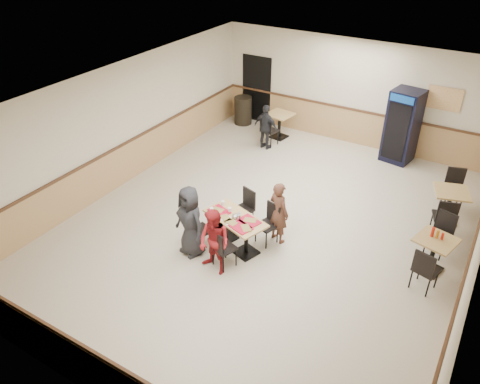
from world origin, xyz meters
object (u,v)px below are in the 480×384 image
Objects in this scene: lone_diner at (266,127)px; pepsi_cooler at (402,126)px; main_table at (235,227)px; side_table_near at (434,250)px; diner_woman_left at (190,221)px; diner_woman_right at (214,242)px; side_table_far at (450,201)px; diner_man_opposite at (279,212)px; trash_bin at (243,110)px; back_table at (279,122)px.

pepsi_cooler reaches higher than lone_diner.
main_table is 3.82m from side_table_near.
diner_woman_left is 0.76m from diner_woman_right.
pepsi_cooler is at bearing 126.14° from side_table_far.
diner_man_opposite is 1.05× the size of lone_diner.
diner_woman_left is at bearing -68.24° from trash_bin.
lone_diner is 1.57× the size of side_table_near.
lone_diner is at bearing -38.30° from diner_man_opposite.
side_table_far is at bearing -44.61° from pepsi_cooler.
back_table is at bearing 125.48° from main_table.
diner_woman_left reaches higher than side_table_near.
diner_man_opposite is at bearing -138.47° from side_table_far.
diner_man_opposite is (0.65, 0.63, 0.22)m from main_table.
diner_man_opposite is at bearing 80.92° from diner_woman_right.
side_table_far is at bearing -20.95° from back_table.
diner_man_opposite is at bearing -167.35° from side_table_near.
diner_woman_right reaches higher than trash_bin.
side_table_far is at bearing -19.32° from trash_bin.
diner_woman_left is at bearing -80.40° from back_table.
diner_woman_left reaches higher than main_table.
lone_diner is 1.46× the size of side_table_far.
trash_bin is (-6.70, 4.23, -0.05)m from side_table_near.
side_table_far is (5.17, -1.12, -0.15)m from lone_diner.
side_table_near is at bearing 41.87° from diner_woman_left.
diner_woman_left is 1.15× the size of lone_diner.
diner_man_opposite is 1.65× the size of side_table_near.
lone_diner is 1.62× the size of back_table.
main_table is 0.93m from diner_man_opposite.
diner_woman_right reaches higher than side_table_near.
side_table_near is at bearing 43.62° from diner_woman_right.
diner_woman_right is 1.55× the size of trash_bin.
back_table is (-5.17, 1.98, -0.00)m from side_table_far.
lone_diner is at bearing -39.41° from trash_bin.
back_table is (-2.28, 4.54, -0.18)m from diner_man_opposite.
diner_man_opposite is 3.87m from side_table_far.
diner_man_opposite is at bearing 61.66° from diner_woman_left.
diner_man_opposite is at bearing 129.34° from lone_diner.
diner_woman_right is (0.72, -0.23, -0.08)m from diner_woman_left.
diner_woman_left reaches higher than diner_woman_right.
main_table is at bearing 64.05° from diner_man_opposite.
back_table is at bearing -82.43° from lone_diner.
side_table_far is at bearing 61.65° from diner_woman_right.
main_table is at bearing -160.26° from side_table_near.
lone_diner is 1.49× the size of trash_bin.
main_table is 1.07× the size of diner_woman_right.
pepsi_cooler is at bearing 0.50° from trash_bin.
side_table_far reaches higher than main_table.
diner_woman_left is 1.10× the size of diner_man_opposite.
diner_woman_left reaches higher than lone_diner.
pepsi_cooler reaches higher than diner_man_opposite.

